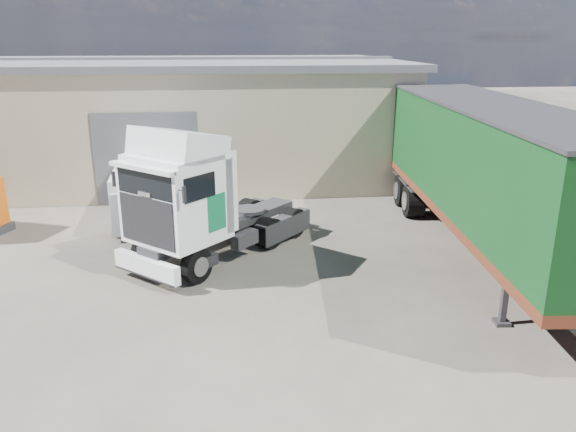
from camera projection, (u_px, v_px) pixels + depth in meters
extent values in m
plane|color=#27251F|center=(188.00, 322.00, 13.03)|extent=(120.00, 120.00, 0.00)
cube|color=#BEB192|center=(76.00, 121.00, 26.76)|extent=(30.00, 12.00, 5.00)
cube|color=#555759|center=(70.00, 64.00, 25.96)|extent=(30.60, 12.60, 0.30)
cube|color=#555759|center=(147.00, 159.00, 21.71)|extent=(4.00, 0.08, 3.60)
cube|color=#555759|center=(69.00, 59.00, 25.89)|extent=(30.60, 0.40, 0.15)
cube|color=brown|center=(528.00, 189.00, 19.58)|extent=(0.35, 26.00, 2.50)
cylinder|color=black|center=(171.00, 257.00, 15.55)|extent=(2.32, 2.24, 0.97)
cylinder|color=black|center=(246.00, 227.00, 18.03)|extent=(2.35, 2.27, 0.97)
cylinder|color=black|center=(270.00, 217.00, 19.02)|extent=(2.35, 2.27, 0.97)
cube|color=#2D2D30|center=(224.00, 225.00, 17.15)|extent=(4.70, 5.02, 0.28)
cube|color=silver|center=(147.00, 267.00, 14.88)|extent=(1.88, 1.75, 0.50)
cube|color=silver|center=(176.00, 199.00, 15.31)|extent=(3.12, 3.10, 2.25)
cube|color=black|center=(147.00, 221.00, 14.60)|extent=(1.52, 1.40, 1.28)
cube|color=black|center=(145.00, 184.00, 14.31)|extent=(1.55, 1.43, 0.69)
cube|color=silver|center=(178.00, 146.00, 15.02)|extent=(2.88, 2.85, 1.13)
cube|color=#0D5F39|center=(159.00, 199.00, 16.32)|extent=(0.47, 0.51, 1.01)
cube|color=#0D5F39|center=(217.00, 212.00, 15.03)|extent=(0.47, 0.51, 1.01)
cylinder|color=#2D2D30|center=(249.00, 210.00, 18.01)|extent=(1.43, 1.43, 0.11)
cube|color=#2D2D30|center=(504.00, 300.00, 12.75)|extent=(0.37, 0.37, 1.25)
cylinder|color=black|center=(439.00, 195.00, 21.24)|extent=(2.98, 1.45, 1.20)
cube|color=#2D2D30|center=(483.00, 223.00, 16.75)|extent=(2.10, 13.62, 0.40)
cube|color=#5C2C15|center=(484.00, 211.00, 16.64)|extent=(4.02, 13.79, 0.27)
cube|color=black|center=(490.00, 158.00, 16.15)|extent=(4.02, 13.79, 2.94)
cube|color=#2D2D30|center=(496.00, 105.00, 15.69)|extent=(4.09, 13.86, 0.09)
cylinder|color=black|center=(146.00, 224.00, 18.71)|extent=(2.09, 0.85, 0.70)
cylinder|color=black|center=(150.00, 197.00, 21.90)|extent=(2.09, 0.85, 0.70)
cube|color=silver|center=(147.00, 189.00, 20.07)|extent=(2.37, 5.03, 1.81)
cube|color=silver|center=(144.00, 207.00, 18.20)|extent=(2.03, 1.10, 1.17)
cube|color=black|center=(143.00, 188.00, 18.22)|extent=(1.86, 0.22, 0.64)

